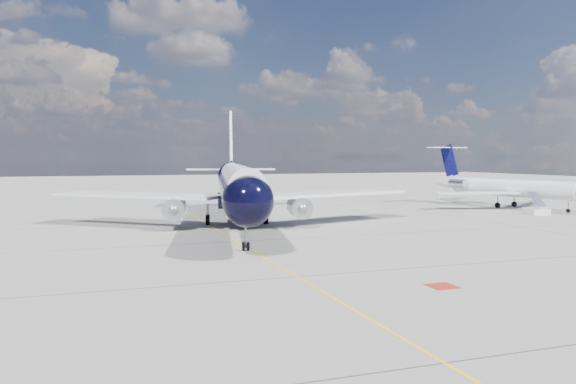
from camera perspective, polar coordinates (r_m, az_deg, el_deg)
name	(u,v)px	position (r m, az deg, el deg)	size (l,w,h in m)	color
ground	(196,218)	(67.68, -9.35, -2.58)	(320.00, 320.00, 0.00)	gray
taxiway_centerline	(204,222)	(62.79, -8.57, -3.05)	(0.16, 160.00, 0.01)	yellow
red_marking	(442,286)	(32.84, 15.40, -9.21)	(1.60, 1.60, 0.01)	maroon
main_airliner	(237,184)	(60.24, -5.24, 0.76)	(38.25, 47.17, 13.73)	black
regional_jet	(501,187)	(86.73, 20.83, 0.53)	(23.48, 27.35, 9.32)	white
boarding_stair	(537,210)	(76.92, 23.93, -1.69)	(2.65, 3.07, 2.97)	white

